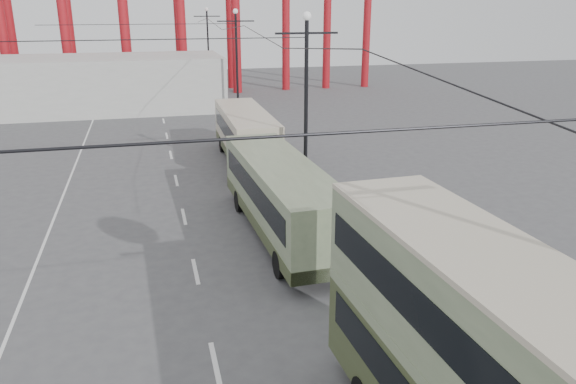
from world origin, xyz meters
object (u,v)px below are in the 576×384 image
object	(u,v)px
single_decker_green	(282,195)
pedestrian	(277,215)
single_decker_cream	(246,134)
double_decker_bus	(483,369)

from	to	relation	value
single_decker_green	pedestrian	xyz separation A→B (m)	(-0.20, 0.09, -0.93)
single_decker_green	single_decker_cream	size ratio (longest dim) A/B	1.10
double_decker_bus	single_decker_green	world-z (taller)	double_decker_bus
single_decker_green	double_decker_bus	bearing A→B (deg)	-90.06
double_decker_bus	single_decker_green	distance (m)	14.32
double_decker_bus	pedestrian	bearing A→B (deg)	90.51
single_decker_green	pedestrian	size ratio (longest dim) A/B	6.37
single_decker_green	single_decker_cream	distance (m)	12.38
pedestrian	single_decker_green	bearing A→B (deg)	118.03
double_decker_bus	pedestrian	world-z (taller)	double_decker_bus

